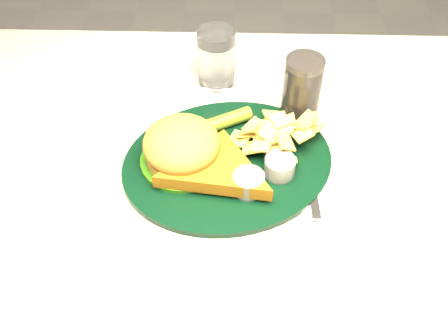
# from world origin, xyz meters

# --- Properties ---
(table) EXTENTS (1.20, 0.80, 0.75)m
(table) POSITION_xyz_m (0.00, 0.00, 0.38)
(table) COLOR #A7A297
(table) RESTS_ON ground
(dinner_plate) EXTENTS (0.42, 0.38, 0.08)m
(dinner_plate) POSITION_xyz_m (0.00, 0.01, 0.79)
(dinner_plate) COLOR black
(dinner_plate) RESTS_ON table
(water_glass) EXTENTS (0.09, 0.09, 0.11)m
(water_glass) POSITION_xyz_m (-0.02, 0.23, 0.81)
(water_glass) COLOR white
(water_glass) RESTS_ON table
(cola_glass) EXTENTS (0.07, 0.07, 0.12)m
(cola_glass) POSITION_xyz_m (0.13, 0.14, 0.81)
(cola_glass) COLOR black
(cola_glass) RESTS_ON table
(fork_napkin) EXTENTS (0.15, 0.20, 0.01)m
(fork_napkin) POSITION_xyz_m (0.14, -0.02, 0.76)
(fork_napkin) COLOR white
(fork_napkin) RESTS_ON table
(wrapped_straw) EXTENTS (0.21, 0.08, 0.01)m
(wrapped_straw) POSITION_xyz_m (-0.01, 0.20, 0.75)
(wrapped_straw) COLOR silver
(wrapped_straw) RESTS_ON table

